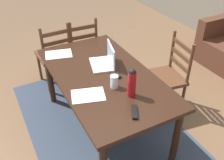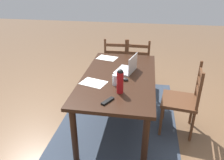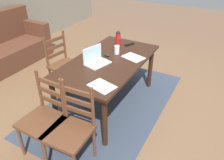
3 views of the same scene
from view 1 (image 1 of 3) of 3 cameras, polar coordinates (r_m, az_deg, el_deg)
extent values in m
plane|color=brown|center=(3.06, -1.67, -10.49)|extent=(14.00, 14.00, 0.00)
cube|color=#333D4C|center=(3.06, -1.67, -10.45)|extent=(2.63, 1.62, 0.01)
cube|color=black|center=(2.60, -1.93, 0.91)|extent=(1.68, 0.92, 0.04)
cylinder|color=black|center=(3.31, -13.56, 0.23)|extent=(0.07, 0.07, 0.70)
cylinder|color=black|center=(3.52, -1.74, 3.46)|extent=(0.07, 0.07, 0.70)
cylinder|color=black|center=(2.53, 14.06, -12.43)|extent=(0.07, 0.07, 0.70)
cube|color=#56331E|center=(3.12, 11.28, 0.40)|extent=(0.50, 0.50, 0.04)
cylinder|color=#56331E|center=(3.04, 9.39, -5.82)|extent=(0.04, 0.04, 0.43)
cylinder|color=#56331E|center=(3.31, 6.38, -1.85)|extent=(0.04, 0.04, 0.43)
cylinder|color=#56331E|center=(3.22, 15.41, -4.23)|extent=(0.04, 0.04, 0.43)
cylinder|color=#56331E|center=(3.47, 12.09, -0.59)|extent=(0.04, 0.04, 0.43)
cylinder|color=#56331E|center=(2.96, 16.98, 3.20)|extent=(0.04, 0.04, 0.50)
cylinder|color=#56331E|center=(3.22, 13.26, 6.54)|extent=(0.04, 0.04, 0.50)
cube|color=#56331E|center=(3.14, 14.78, 3.35)|extent=(0.36, 0.08, 0.05)
cube|color=#56331E|center=(3.08, 15.11, 5.35)|extent=(0.36, 0.08, 0.05)
cube|color=#56331E|center=(3.02, 15.47, 7.42)|extent=(0.36, 0.08, 0.05)
cube|color=#56331E|center=(3.73, -7.29, 6.86)|extent=(0.46, 0.46, 0.04)
cylinder|color=#56331E|center=(3.96, -10.56, 4.37)|extent=(0.04, 0.04, 0.43)
cylinder|color=#56331E|center=(4.06, -5.43, 5.59)|extent=(0.04, 0.04, 0.43)
cylinder|color=#56331E|center=(3.65, -8.83, 1.71)|extent=(0.04, 0.04, 0.43)
cylinder|color=#56331E|center=(3.75, -3.32, 3.09)|extent=(0.04, 0.04, 0.43)
cylinder|color=#56331E|center=(3.40, -9.49, 8.53)|extent=(0.04, 0.04, 0.50)
cylinder|color=#56331E|center=(3.51, -3.52, 9.79)|extent=(0.04, 0.04, 0.50)
cube|color=#56331E|center=(3.50, -6.35, 7.70)|extent=(0.04, 0.36, 0.05)
cube|color=#56331E|center=(3.44, -6.49, 9.56)|extent=(0.04, 0.36, 0.05)
cube|color=#56331E|center=(3.39, -6.62, 11.47)|extent=(0.04, 0.36, 0.05)
cube|color=#56331E|center=(3.64, -12.67, 5.51)|extent=(0.46, 0.46, 0.04)
cylinder|color=#56331E|center=(3.88, -15.81, 2.87)|extent=(0.04, 0.04, 0.43)
cylinder|color=#56331E|center=(3.96, -10.60, 4.37)|extent=(0.04, 0.04, 0.43)
cylinder|color=#56331E|center=(3.56, -14.02, 0.15)|extent=(0.04, 0.04, 0.43)
cylinder|color=#56331E|center=(3.65, -8.42, 1.84)|extent=(0.04, 0.04, 0.43)
cylinder|color=#56331E|center=(3.31, -15.12, 7.02)|extent=(0.04, 0.04, 0.50)
cylinder|color=#56331E|center=(3.41, -9.03, 8.65)|extent=(0.04, 0.04, 0.50)
cube|color=#56331E|center=(3.40, -11.84, 6.35)|extent=(0.04, 0.36, 0.05)
cube|color=#56331E|center=(3.35, -12.09, 8.24)|extent=(0.04, 0.36, 0.05)
cube|color=#56331E|center=(3.30, -12.35, 10.19)|extent=(0.04, 0.36, 0.05)
cube|color=#512D1E|center=(4.58, 22.71, 11.15)|extent=(0.16, 0.80, 0.30)
cube|color=silver|center=(2.74, -2.37, 3.47)|extent=(0.37, 0.30, 0.02)
cube|color=silver|center=(2.70, -0.21, 5.79)|extent=(0.31, 0.09, 0.21)
cube|color=#A5CCEA|center=(2.70, -0.33, 5.78)|extent=(0.29, 0.08, 0.19)
cylinder|color=#A81419|center=(2.24, 4.40, -0.94)|extent=(0.08, 0.08, 0.24)
sphere|color=black|center=(2.17, 4.53, 1.68)|extent=(0.07, 0.07, 0.07)
cylinder|color=silver|center=(2.37, 0.50, -0.36)|extent=(0.08, 0.08, 0.13)
ellipsoid|color=black|center=(2.53, 0.94, 0.85)|extent=(0.10, 0.12, 0.03)
cube|color=black|center=(2.12, 5.06, -7.08)|extent=(0.17, 0.12, 0.02)
cube|color=white|center=(3.01, -11.79, 5.65)|extent=(0.28, 0.34, 0.00)
cube|color=white|center=(2.31, -5.34, -3.38)|extent=(0.29, 0.34, 0.00)
camera|label=2|loc=(1.40, 82.05, -5.63)|focal=35.23mm
camera|label=3|loc=(4.42, -38.88, 27.69)|focal=35.76mm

